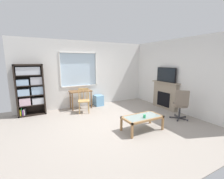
% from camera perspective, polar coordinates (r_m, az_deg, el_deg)
% --- Properties ---
extents(ground, '(6.53, 5.51, 0.02)m').
position_cam_1_polar(ground, '(4.89, -0.67, -12.45)').
color(ground, '#9E9389').
extents(wall_back_with_window, '(5.53, 0.15, 2.71)m').
position_cam_1_polar(wall_back_with_window, '(6.62, -9.50, 5.48)').
color(wall_back_with_window, silver).
rests_on(wall_back_with_window, ground).
extents(wall_right, '(0.12, 4.71, 2.71)m').
position_cam_1_polar(wall_right, '(6.35, 22.61, 4.82)').
color(wall_right, silver).
rests_on(wall_right, ground).
extents(bookshelf, '(0.90, 0.38, 1.80)m').
position_cam_1_polar(bookshelf, '(6.08, -28.21, 0.43)').
color(bookshelf, black).
rests_on(bookshelf, ground).
extents(desk_under_window, '(0.86, 0.46, 0.73)m').
position_cam_1_polar(desk_under_window, '(6.28, -11.63, -1.61)').
color(desk_under_window, brown).
rests_on(desk_under_window, ground).
extents(wooden_chair, '(0.52, 0.50, 0.90)m').
position_cam_1_polar(wooden_chair, '(5.82, -10.47, -3.93)').
color(wooden_chair, tan).
rests_on(wooden_chair, ground).
extents(plastic_drawer_unit, '(0.35, 0.40, 0.45)m').
position_cam_1_polar(plastic_drawer_unit, '(6.68, -5.06, -4.04)').
color(plastic_drawer_unit, '#72ADDB').
rests_on(plastic_drawer_unit, ground).
extents(fireplace, '(0.26, 1.24, 1.09)m').
position_cam_1_polar(fireplace, '(6.55, 19.18, -1.99)').
color(fireplace, gray).
rests_on(fireplace, ground).
extents(tv, '(0.06, 0.91, 0.57)m').
position_cam_1_polar(tv, '(6.42, 19.51, 5.21)').
color(tv, black).
rests_on(tv, fireplace).
extents(office_chair, '(0.63, 0.61, 1.00)m').
position_cam_1_polar(office_chair, '(5.46, 24.22, -4.69)').
color(office_chair, '#7A6B5B').
rests_on(office_chair, ground).
extents(coffee_table, '(1.10, 0.56, 0.40)m').
position_cam_1_polar(coffee_table, '(4.38, 11.22, -10.47)').
color(coffee_table, '#8C9E99').
rests_on(coffee_table, ground).
extents(sippy_cup, '(0.07, 0.07, 0.09)m').
position_cam_1_polar(sippy_cup, '(4.25, 12.00, -9.72)').
color(sippy_cup, '#33B770').
rests_on(sippy_cup, coffee_table).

